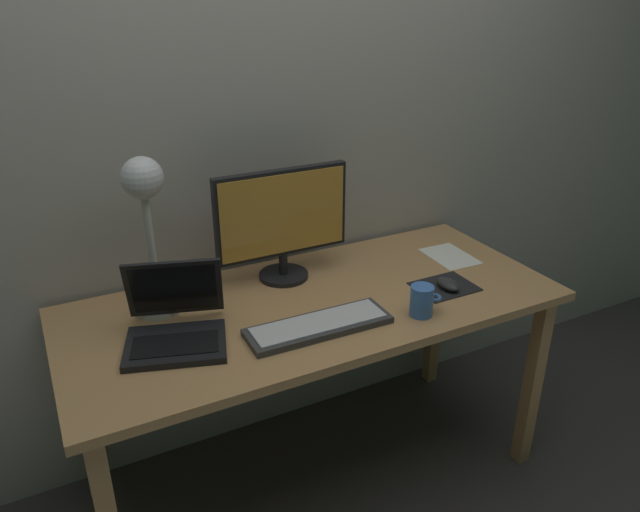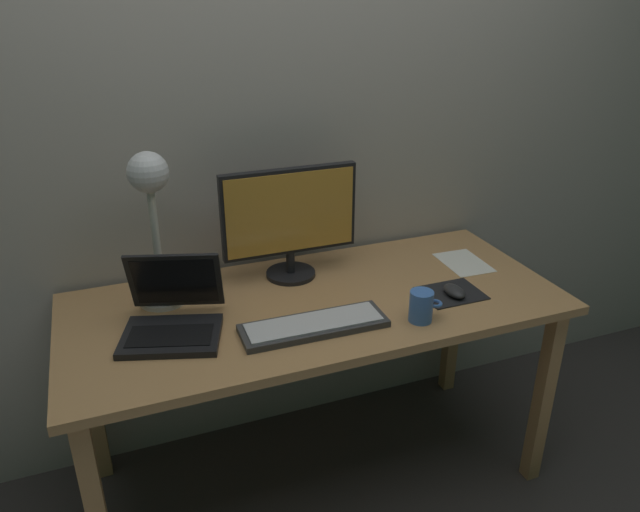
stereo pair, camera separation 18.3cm
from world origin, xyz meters
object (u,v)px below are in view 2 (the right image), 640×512
laptop (173,309)px  desk_lamp (151,198)px  monitor (290,218)px  keyboard_main (314,325)px  mouse (454,291)px  coffee_mug (422,306)px

laptop → desk_lamp: 0.34m
laptop → desk_lamp: bearing=93.3°
monitor → laptop: monitor is taller
laptop → monitor: bearing=25.5°
keyboard_main → mouse: bearing=2.8°
desk_lamp → mouse: 1.00m
keyboard_main → desk_lamp: bearing=139.7°
keyboard_main → desk_lamp: desk_lamp is taller
laptop → mouse: laptop is taller
monitor → mouse: size_ratio=4.87×
laptop → coffee_mug: 0.74m
mouse → coffee_mug: 0.20m
monitor → laptop: size_ratio=1.33×
desk_lamp → mouse: bearing=-19.1°
keyboard_main → coffee_mug: bearing=-12.3°
monitor → coffee_mug: (0.27, -0.43, -0.17)m
monitor → keyboard_main: (-0.05, -0.36, -0.21)m
monitor → coffee_mug: 0.54m
mouse → coffee_mug: coffee_mug is taller
keyboard_main → laptop: (-0.38, 0.16, 0.05)m
keyboard_main → laptop: bearing=158.0°
keyboard_main → desk_lamp: size_ratio=0.90×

